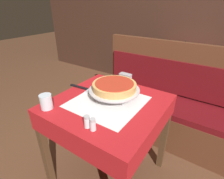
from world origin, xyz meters
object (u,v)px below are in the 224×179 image
dining_table_front (108,114)px  water_glass_near (46,102)px  deep_dish_pizza (114,86)px  booth_bench (164,110)px  napkin_holder (125,79)px  pizza_pan_stand (114,90)px  pizza_server (85,89)px  condiment_caddy (184,50)px  salt_shaker (87,122)px  dining_table_rear (183,63)px  pepper_shaker (93,125)px

dining_table_front → water_glass_near: water_glass_near is taller
deep_dish_pizza → water_glass_near: (-0.29, -0.37, -0.05)m
booth_bench → napkin_holder: size_ratio=15.81×
pizza_pan_stand → water_glass_near: 0.47m
booth_bench → pizza_server: size_ratio=5.64×
pizza_server → condiment_caddy: bearing=76.9°
pizza_pan_stand → condiment_caddy: bearing=86.3°
salt_shaker → dining_table_front: bearing=103.1°
booth_bench → pizza_pan_stand: bearing=-103.2°
dining_table_rear → napkin_holder: 1.26m
dining_table_rear → water_glass_near: (-0.43, -1.87, 0.16)m
dining_table_front → pizza_server: (-0.26, 0.06, 0.11)m
dining_table_front → condiment_caddy: bearing=86.2°
booth_bench → dining_table_rear: bearing=92.8°
condiment_caddy → pizza_pan_stand: bearing=-93.7°
booth_bench → dining_table_front: bearing=-102.6°
dining_table_front → pizza_server: 0.29m
water_glass_near → condiment_caddy: size_ratio=0.59×
water_glass_near → napkin_holder: bearing=69.9°
deep_dish_pizza → salt_shaker: 0.38m
dining_table_front → pizza_server: pizza_server is taller
water_glass_near → pizza_server: bearing=86.3°
salt_shaker → condiment_caddy: 1.94m
salt_shaker → dining_table_rear: bearing=87.6°
napkin_holder → condiment_caddy: (0.16, 1.31, 0.00)m
dining_table_front → pizza_pan_stand: pizza_pan_stand is taller
pizza_server → salt_shaker: 0.48m
pepper_shaker → booth_bench: bearing=86.2°
deep_dish_pizza → booth_bench: bearing=76.8°
pizza_server → pepper_shaker: bearing=-43.3°
pepper_shaker → napkin_holder: (-0.16, 0.63, 0.01)m
deep_dish_pizza → water_glass_near: 0.47m
pepper_shaker → condiment_caddy: 1.94m
dining_table_front → deep_dish_pizza: 0.21m
dining_table_front → pizza_pan_stand: bearing=83.2°
dining_table_front → dining_table_rear: size_ratio=1.01×
salt_shaker → pepper_shaker: (0.04, -0.00, -0.00)m
napkin_holder → salt_shaker: bearing=-79.1°
dining_table_front → napkin_holder: size_ratio=7.62×
deep_dish_pizza → water_glass_near: size_ratio=3.16×
deep_dish_pizza → napkin_holder: (-0.06, 0.26, -0.05)m
dining_table_front → condiment_caddy: (0.11, 1.65, 0.15)m
booth_bench → pepper_shaker: (-0.07, -1.11, 0.48)m
salt_shaker → pepper_shaker: bearing=-0.0°
dining_table_front → salt_shaker: bearing=-76.9°
pepper_shaker → condiment_caddy: (0.00, 1.94, 0.01)m
pizza_server → salt_shaker: (0.33, -0.35, 0.03)m
deep_dish_pizza → pizza_server: deep_dish_pizza is taller
pizza_pan_stand → pizza_server: (-0.27, -0.02, -0.06)m
dining_table_front → salt_shaker: size_ratio=10.06×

